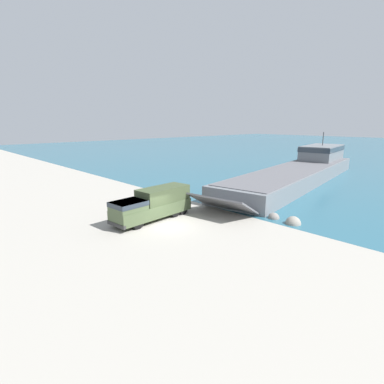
{
  "coord_description": "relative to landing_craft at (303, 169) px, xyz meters",
  "views": [
    {
      "loc": [
        19.35,
        -15.71,
        8.85
      ],
      "look_at": [
        -2.24,
        4.89,
        1.89
      ],
      "focal_mm": 28.0,
      "sensor_mm": 36.0,
      "label": 1
    }
  ],
  "objects": [
    {
      "name": "landing_craft",
      "position": [
        0.0,
        0.0,
        0.0
      ],
      "size": [
        13.03,
        42.33,
        7.15
      ],
      "rotation": [
        0.0,
        0.0,
        0.15
      ],
      "color": "slate",
      "rests_on": "ground_plane"
    },
    {
      "name": "military_truck",
      "position": [
        0.04,
        -29.3,
        -0.21
      ],
      "size": [
        2.99,
        8.33,
        2.86
      ],
      "rotation": [
        0.0,
        0.0,
        -1.49
      ],
      "color": "#475638",
      "rests_on": "ground_plane"
    },
    {
      "name": "shoreline_rock_c",
      "position": [
        7.64,
        -20.88,
        -1.69
      ],
      "size": [
        1.08,
        1.08,
        1.08
      ],
      "primitive_type": "sphere",
      "color": "gray",
      "rests_on": "ground_plane"
    },
    {
      "name": "ground_plane",
      "position": [
        2.49,
        -29.41,
        -1.69
      ],
      "size": [
        240.0,
        240.0,
        0.0
      ],
      "primitive_type": "plane",
      "color": "#9E998E"
    },
    {
      "name": "shoreline_rock_a",
      "position": [
        -9.36,
        -22.66,
        -1.69
      ],
      "size": [
        1.27,
        1.27,
        1.27
      ],
      "primitive_type": "sphere",
      "color": "gray",
      "rests_on": "ground_plane"
    },
    {
      "name": "shoreline_rock_b",
      "position": [
        9.71,
        -21.05,
        -1.69
      ],
      "size": [
        1.38,
        1.38,
        1.38
      ],
      "primitive_type": "sphere",
      "color": "gray",
      "rests_on": "ground_plane"
    },
    {
      "name": "soldier_on_ramp",
      "position": [
        -2.89,
        -30.86,
        -0.72
      ],
      "size": [
        0.44,
        0.5,
        1.68
      ],
      "rotation": [
        0.0,
        0.0,
        0.57
      ],
      "color": "#6B664C",
      "rests_on": "ground_plane"
    },
    {
      "name": "cargo_crate",
      "position": [
        -0.9,
        -32.44,
        -1.34
      ],
      "size": [
        0.95,
        1.03,
        0.7
      ],
      "primitive_type": "cube",
      "rotation": [
        0.0,
        0.0,
        -0.36
      ],
      "color": "#4C4738",
      "rests_on": "ground_plane"
    }
  ]
}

